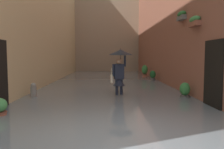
# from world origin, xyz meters

# --- Properties ---
(ground_plane) EXTENTS (60.00, 60.00, 0.00)m
(ground_plane) POSITION_xyz_m (0.00, -9.24, 0.00)
(ground_plane) COLOR gray
(flood_water) EXTENTS (7.21, 24.47, 0.18)m
(flood_water) POSITION_xyz_m (0.00, -9.24, 0.09)
(flood_water) COLOR slate
(flood_water) RESTS_ON ground_plane
(building_facade_left) EXTENTS (2.04, 22.47, 8.51)m
(building_facade_left) POSITION_xyz_m (-4.11, -9.23, 4.25)
(building_facade_left) COLOR #935642
(building_facade_left) RESTS_ON ground_plane
(building_facade_far) EXTENTS (10.01, 1.80, 8.33)m
(building_facade_far) POSITION_xyz_m (0.00, -19.37, 4.16)
(building_facade_far) COLOR gray
(building_facade_far) RESTS_ON ground_plane
(person_wading) EXTENTS (0.99, 0.99, 2.04)m
(person_wading) POSITION_xyz_m (-0.48, -4.63, 1.41)
(person_wading) COLOR #2D2319
(person_wading) RESTS_ON ground_plane
(potted_plant_far_left) EXTENTS (0.37, 0.37, 0.82)m
(potted_plant_far_left) POSITION_xyz_m (-2.82, -9.54, 0.43)
(potted_plant_far_left) COLOR #66605B
(potted_plant_far_left) RESTS_ON ground_plane
(potted_plant_mid_left) EXTENTS (0.44, 0.44, 1.07)m
(potted_plant_mid_left) POSITION_xyz_m (-2.73, -11.94, 0.57)
(potted_plant_mid_left) COLOR brown
(potted_plant_mid_left) RESTS_ON ground_plane
(potted_plant_near_left) EXTENTS (0.38, 0.38, 0.73)m
(potted_plant_near_left) POSITION_xyz_m (-2.89, -4.01, 0.38)
(potted_plant_near_left) COLOR #66605B
(potted_plant_near_left) RESTS_ON ground_plane
(mooring_bollard) EXTENTS (0.23, 0.23, 0.72)m
(mooring_bollard) POSITION_xyz_m (2.79, -4.14, 0.36)
(mooring_bollard) COLOR gray
(mooring_bollard) RESTS_ON ground_plane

